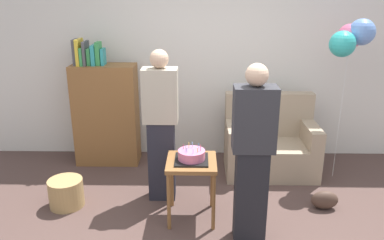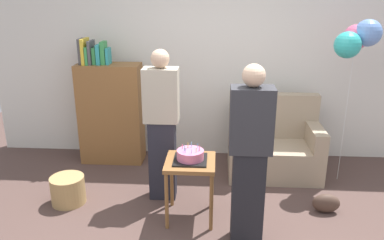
{
  "view_description": "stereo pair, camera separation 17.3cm",
  "coord_description": "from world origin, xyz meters",
  "px_view_note": "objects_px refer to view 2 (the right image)",
  "views": [
    {
      "loc": [
        -0.14,
        -3.04,
        2.19
      ],
      "look_at": [
        -0.21,
        0.62,
        0.95
      ],
      "focal_mm": 36.3,
      "sensor_mm": 36.0,
      "label": 1
    },
    {
      "loc": [
        0.03,
        -3.03,
        2.19
      ],
      "look_at": [
        -0.21,
        0.62,
        0.95
      ],
      "focal_mm": 36.3,
      "sensor_mm": 36.0,
      "label": 2
    }
  ],
  "objects_px": {
    "birthday_cake": "(190,156)",
    "wicker_basket": "(68,190)",
    "handbag": "(326,203)",
    "balloon_bunch": "(357,38)",
    "bookshelf": "(111,111)",
    "side_table": "(190,170)",
    "couch": "(274,147)",
    "person_blowing_candles": "(162,125)",
    "person_holding_cake": "(250,156)"
  },
  "relations": [
    {
      "from": "birthday_cake",
      "to": "wicker_basket",
      "type": "height_order",
      "value": "birthday_cake"
    },
    {
      "from": "handbag",
      "to": "balloon_bunch",
      "type": "bearing_deg",
      "value": 65.16
    },
    {
      "from": "bookshelf",
      "to": "side_table",
      "type": "relative_size",
      "value": 2.59
    },
    {
      "from": "balloon_bunch",
      "to": "wicker_basket",
      "type": "bearing_deg",
      "value": -165.96
    },
    {
      "from": "couch",
      "to": "handbag",
      "type": "bearing_deg",
      "value": -64.57
    },
    {
      "from": "handbag",
      "to": "balloon_bunch",
      "type": "xyz_separation_m",
      "value": [
        0.36,
        0.78,
        1.58
      ]
    },
    {
      "from": "balloon_bunch",
      "to": "birthday_cake",
      "type": "bearing_deg",
      "value": -151.23
    },
    {
      "from": "person_blowing_candles",
      "to": "birthday_cake",
      "type": "bearing_deg",
      "value": -30.89
    },
    {
      "from": "side_table",
      "to": "handbag",
      "type": "distance_m",
      "value": 1.46
    },
    {
      "from": "bookshelf",
      "to": "side_table",
      "type": "height_order",
      "value": "bookshelf"
    },
    {
      "from": "couch",
      "to": "bookshelf",
      "type": "relative_size",
      "value": 0.68
    },
    {
      "from": "side_table",
      "to": "person_blowing_candles",
      "type": "xyz_separation_m",
      "value": [
        -0.33,
        0.4,
        0.31
      ]
    },
    {
      "from": "bookshelf",
      "to": "handbag",
      "type": "xyz_separation_m",
      "value": [
        2.52,
        -1.14,
        -0.58
      ]
    },
    {
      "from": "balloon_bunch",
      "to": "person_blowing_candles",
      "type": "bearing_deg",
      "value": -164.9
    },
    {
      "from": "couch",
      "to": "side_table",
      "type": "height_order",
      "value": "couch"
    },
    {
      "from": "bookshelf",
      "to": "handbag",
      "type": "distance_m",
      "value": 2.83
    },
    {
      "from": "couch",
      "to": "side_table",
      "type": "relative_size",
      "value": 1.77
    },
    {
      "from": "couch",
      "to": "bookshelf",
      "type": "height_order",
      "value": "bookshelf"
    },
    {
      "from": "handbag",
      "to": "couch",
      "type": "bearing_deg",
      "value": 115.43
    },
    {
      "from": "side_table",
      "to": "handbag",
      "type": "xyz_separation_m",
      "value": [
        1.39,
        0.18,
        -0.43
      ]
    },
    {
      "from": "person_blowing_candles",
      "to": "balloon_bunch",
      "type": "height_order",
      "value": "balloon_bunch"
    },
    {
      "from": "birthday_cake",
      "to": "person_holding_cake",
      "type": "xyz_separation_m",
      "value": [
        0.53,
        -0.34,
        0.16
      ]
    },
    {
      "from": "person_holding_cake",
      "to": "balloon_bunch",
      "type": "relative_size",
      "value": 0.86
    },
    {
      "from": "person_holding_cake",
      "to": "handbag",
      "type": "bearing_deg",
      "value": -149.32
    },
    {
      "from": "couch",
      "to": "handbag",
      "type": "distance_m",
      "value": 1.03
    },
    {
      "from": "couch",
      "to": "birthday_cake",
      "type": "bearing_deg",
      "value": -131.34
    },
    {
      "from": "side_table",
      "to": "handbag",
      "type": "height_order",
      "value": "side_table"
    },
    {
      "from": "couch",
      "to": "handbag",
      "type": "xyz_separation_m",
      "value": [
        0.43,
        -0.91,
        -0.24
      ]
    },
    {
      "from": "couch",
      "to": "balloon_bunch",
      "type": "relative_size",
      "value": 0.58
    },
    {
      "from": "handbag",
      "to": "person_blowing_candles",
      "type": "bearing_deg",
      "value": 172.69
    },
    {
      "from": "couch",
      "to": "birthday_cake",
      "type": "height_order",
      "value": "couch"
    },
    {
      "from": "side_table",
      "to": "wicker_basket",
      "type": "bearing_deg",
      "value": 171.81
    },
    {
      "from": "side_table",
      "to": "person_holding_cake",
      "type": "xyz_separation_m",
      "value": [
        0.53,
        -0.34,
        0.31
      ]
    },
    {
      "from": "couch",
      "to": "person_holding_cake",
      "type": "bearing_deg",
      "value": -106.55
    },
    {
      "from": "wicker_basket",
      "to": "balloon_bunch",
      "type": "relative_size",
      "value": 0.19
    },
    {
      "from": "side_table",
      "to": "person_holding_cake",
      "type": "height_order",
      "value": "person_holding_cake"
    },
    {
      "from": "person_blowing_candles",
      "to": "handbag",
      "type": "height_order",
      "value": "person_blowing_candles"
    },
    {
      "from": "birthday_cake",
      "to": "balloon_bunch",
      "type": "relative_size",
      "value": 0.17
    },
    {
      "from": "person_holding_cake",
      "to": "wicker_basket",
      "type": "bearing_deg",
      "value": -16.39
    },
    {
      "from": "side_table",
      "to": "handbag",
      "type": "bearing_deg",
      "value": 7.4
    },
    {
      "from": "couch",
      "to": "birthday_cake",
      "type": "xyz_separation_m",
      "value": [
        -0.96,
        -1.09,
        0.33
      ]
    },
    {
      "from": "side_table",
      "to": "balloon_bunch",
      "type": "relative_size",
      "value": 0.33
    },
    {
      "from": "birthday_cake",
      "to": "person_blowing_candles",
      "type": "bearing_deg",
      "value": 129.32
    },
    {
      "from": "person_blowing_candles",
      "to": "person_holding_cake",
      "type": "xyz_separation_m",
      "value": [
        0.86,
        -0.74,
        0.0
      ]
    },
    {
      "from": "side_table",
      "to": "person_holding_cake",
      "type": "distance_m",
      "value": 0.7
    },
    {
      "from": "bookshelf",
      "to": "balloon_bunch",
      "type": "xyz_separation_m",
      "value": [
        2.88,
        -0.36,
        1.0
      ]
    },
    {
      "from": "bookshelf",
      "to": "side_table",
      "type": "xyz_separation_m",
      "value": [
        1.13,
        -1.32,
        -0.16
      ]
    },
    {
      "from": "couch",
      "to": "wicker_basket",
      "type": "relative_size",
      "value": 3.06
    },
    {
      "from": "side_table",
      "to": "person_holding_cake",
      "type": "bearing_deg",
      "value": -32.34
    },
    {
      "from": "balloon_bunch",
      "to": "couch",
      "type": "bearing_deg",
      "value": 170.91
    }
  ]
}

